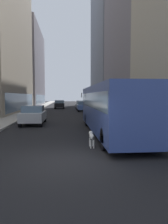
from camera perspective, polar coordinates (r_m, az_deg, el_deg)
The scene contains 11 objects.
ground_plane at distance 42.83m, azimuth -4.96°, elevation 1.04°, with size 120.00×120.00×0.00m, color black.
sidewalk_left at distance 43.19m, azimuth -12.55°, elevation 1.08°, with size 2.40×110.00×0.15m, color #ADA89E.
sidewalk_right at distance 43.21m, azimuth 2.62°, elevation 1.18°, with size 2.40×110.00×0.15m, color #9E9991.
building_left_far at distance 59.03m, azimuth -16.92°, elevation 11.45°, with size 10.83×22.37×19.94m.
building_right_far at distance 57.88m, azimuth 7.48°, elevation 19.41°, with size 8.26×21.92×35.12m.
transit_bus at distance 13.66m, azimuth 7.08°, elevation 1.59°, with size 2.78×11.53×3.05m.
car_grey_wagon at distance 38.95m, azimuth -0.83°, elevation 1.94°, with size 1.82×3.91×1.62m.
car_blue_hatchback at distance 34.08m, azimuth -0.23°, elevation 1.61°, with size 1.91×4.50×1.62m.
car_silver_sedan at distance 18.63m, azimuth -13.46°, elevation -0.73°, with size 1.82×4.25×1.62m.
car_black_suv at distance 42.07m, azimuth -6.60°, elevation 2.09°, with size 1.90×4.11×1.62m.
dalmatian_dog at distance 10.08m, azimuth 2.04°, elevation -6.58°, with size 0.22×0.96×0.72m.
Camera 1 is at (-0.07, -7.76, 2.41)m, focal length 33.90 mm.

